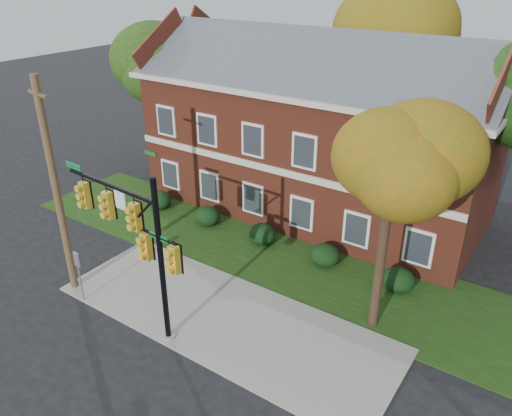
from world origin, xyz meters
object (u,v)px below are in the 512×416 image
Objects in this scene: sign_post at (78,269)px; hedge_far_right at (398,280)px; hedge_left at (207,216)px; traffic_signal at (137,234)px; tree_left_rear at (166,72)px; utility_pole at (56,190)px; apartment_building at (317,122)px; hedge_far_left at (160,200)px; hedge_center at (262,234)px; tree_near_right at (398,167)px; tree_far_rear at (401,32)px; hedge_right at (325,255)px.

hedge_far_right is at bearing 40.39° from sign_post.
hedge_left is 9.13m from traffic_signal.
utility_pole reaches higher than tree_left_rear.
apartment_building is 13.43× the size of hedge_left.
hedge_far_left is 8.91m from sign_post.
hedge_center is at bearing -23.04° from tree_left_rear.
utility_pole is at bearing -66.64° from tree_left_rear.
hedge_far_right is at bearing 0.00° from hedge_far_left.
tree_near_right is (14.22, -2.83, 6.14)m from hedge_far_left.
tree_left_rear is at bearing -141.03° from tree_far_rear.
tree_far_rear is (8.34, 13.09, 8.32)m from hedge_far_left.
hedge_center is at bearing 180.00° from hedge_far_right.
hedge_left is 0.16× the size of tree_left_rear.
utility_pole reaches higher than hedge_far_right.
sign_post is (1.13, -0.42, -3.04)m from utility_pole.
tree_far_rear is (-5.88, 15.93, 2.17)m from tree_near_right.
sign_post is (6.24, -12.25, -5.08)m from tree_left_rear.
traffic_signal is at bearing -146.49° from tree_near_right.
hedge_center is 0.16× the size of tree_left_rear.
apartment_building is at bearing 56.33° from hedge_left.
hedge_far_right is (10.50, 0.00, 0.00)m from hedge_left.
hedge_far_left is at bearing 117.53° from utility_pole.
hedge_center is (3.50, 0.00, 0.00)m from hedge_left.
apartment_building is 9.82m from hedge_far_left.
tree_near_right reaches higher than hedge_right.
tree_near_right is 12.96m from utility_pole.
tree_left_rear is (-2.73, 4.14, 6.16)m from hedge_far_left.
tree_far_rear reaches higher than hedge_left.
apartment_building is 13.02m from traffic_signal.
hedge_center is 3.50m from hedge_right.
apartment_building is 7.73m from hedge_right.
apartment_building is 9.82m from hedge_far_right.
hedge_far_right is at bearing 94.52° from tree_near_right.
tree_far_rear is at bearing 99.36° from hedge_right.
hedge_left is at bearing 180.00° from hedge_center.
traffic_signal is 4.15m from sign_post.
sign_post reaches higher than hedge_left.
hedge_left is 1.00× the size of hedge_center.
tree_left_rear reaches higher than hedge_far_left.
apartment_building is at bearing 80.72° from utility_pole.
hedge_far_left is 1.00× the size of hedge_right.
tree_left_rear reaches higher than hedge_far_right.
hedge_far_left is 3.50m from hedge_left.
traffic_signal is at bearing -132.86° from hedge_far_right.
hedge_right is 0.59× the size of sign_post.
utility_pole reaches higher than hedge_far_left.
hedge_left is 8.19m from sign_post.
tree_near_right is (7.22, -2.83, 6.14)m from hedge_center.
apartment_building reaches higher than hedge_right.
utility_pole is (-5.96, -20.79, -4.21)m from tree_far_rear.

